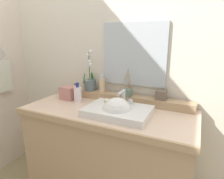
% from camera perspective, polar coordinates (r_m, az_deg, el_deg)
% --- Properties ---
extents(wall_back, '(3.21, 0.20, 2.71)m').
position_cam_1_polar(wall_back, '(1.74, 4.69, 15.15)').
color(wall_back, silver).
rests_on(wall_back, ground).
extents(vanity_cabinet, '(1.32, 0.58, 0.82)m').
position_cam_1_polar(vanity_cabinet, '(1.66, -1.18, -19.29)').
color(vanity_cabinet, tan).
rests_on(vanity_cabinet, ground).
extents(back_ledge, '(1.24, 0.10, 0.07)m').
position_cam_1_polar(back_ledge, '(1.65, 2.20, -2.45)').
color(back_ledge, tan).
rests_on(back_ledge, vanity_cabinet).
extents(sink_basin, '(0.46, 0.32, 0.26)m').
position_cam_1_polar(sink_basin, '(1.37, 1.62, -6.81)').
color(sink_basin, white).
rests_on(sink_basin, vanity_cabinet).
extents(soap_bar, '(0.07, 0.04, 0.02)m').
position_cam_1_polar(soap_bar, '(1.48, -1.36, -3.28)').
color(soap_bar, beige).
rests_on(soap_bar, sink_basin).
extents(potted_plant, '(0.11, 0.13, 0.37)m').
position_cam_1_polar(potted_plant, '(1.75, -6.76, 2.46)').
color(potted_plant, slate).
rests_on(potted_plant, back_ledge).
extents(soap_dispenser, '(0.05, 0.06, 0.16)m').
position_cam_1_polar(soap_dispenser, '(1.69, -2.98, 1.41)').
color(soap_dispenser, beige).
rests_on(soap_dispenser, back_ledge).
extents(reed_diffuser, '(0.12, 0.08, 0.24)m').
position_cam_1_polar(reed_diffuser, '(1.59, 4.74, -0.75)').
color(reed_diffuser, slate).
rests_on(reed_diffuser, back_ledge).
extents(trinket_box, '(0.09, 0.07, 0.07)m').
position_cam_1_polar(trinket_box, '(1.53, 14.63, -1.66)').
color(trinket_box, brown).
rests_on(trinket_box, back_ledge).
extents(lotion_bottle, '(0.07, 0.07, 0.17)m').
position_cam_1_polar(lotion_bottle, '(1.65, -10.33, -1.33)').
color(lotion_bottle, white).
rests_on(lotion_bottle, vanity_cabinet).
extents(tissue_box, '(0.13, 0.13, 0.11)m').
position_cam_1_polar(tissue_box, '(1.76, -12.87, -0.93)').
color(tissue_box, tan).
rests_on(tissue_box, vanity_cabinet).
extents(mirror, '(0.55, 0.02, 0.52)m').
position_cam_1_polar(mirror, '(1.60, 6.58, 10.47)').
color(mirror, silver).
extents(hand_towel, '(0.02, 0.20, 0.31)m').
position_cam_1_polar(hand_towel, '(2.17, -30.27, 3.47)').
color(hand_towel, silver).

